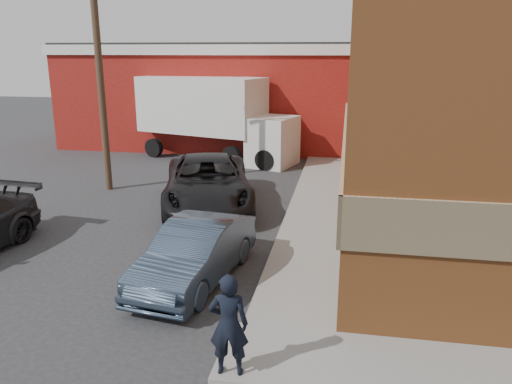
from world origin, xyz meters
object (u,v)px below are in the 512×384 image
at_px(utility_pole, 99,64).
at_px(suv_a, 208,183).
at_px(box_truck, 215,113).
at_px(warehouse, 216,94).
at_px(sedan, 195,253).
at_px(man, 229,325).

height_order(utility_pole, suv_a, utility_pole).
xyz_separation_m(suv_a, box_truck, (-1.75, 7.73, 1.43)).
bearing_deg(warehouse, sedan, -76.97).
xyz_separation_m(utility_pole, man, (7.30, -10.55, -3.75)).
relative_size(sedan, box_truck, 0.51).
distance_m(warehouse, sedan, 18.75).
distance_m(utility_pole, sedan, 10.00).
height_order(suv_a, box_truck, box_truck).
bearing_deg(sedan, utility_pole, 137.11).
relative_size(warehouse, sedan, 3.79).
height_order(man, sedan, man).
bearing_deg(man, sedan, -71.15).
bearing_deg(sedan, man, -56.22).
relative_size(warehouse, box_truck, 1.94).
height_order(utility_pole, man, utility_pole).
relative_size(utility_pole, box_truck, 1.07).
distance_m(warehouse, box_truck, 4.95).
bearing_deg(box_truck, man, -57.46).
height_order(sedan, suv_a, suv_a).
bearing_deg(warehouse, suv_a, -76.87).
xyz_separation_m(warehouse, utility_pole, (-1.50, -11.00, 1.93)).
xyz_separation_m(warehouse, sedan, (4.20, -18.15, -2.10)).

